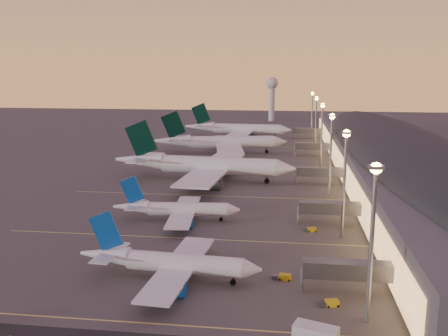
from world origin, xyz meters
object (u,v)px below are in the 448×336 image
Objects in this scene: airliner_wide_far at (238,129)px; radar_tower at (272,91)px; baggage_tug_a at (329,303)px; airliner_wide_mid at (221,142)px; airliner_narrow_north at (177,209)px; baggage_tug_c at (310,230)px; airliner_narrow_south at (169,263)px; airliner_wide_near at (203,165)px; baggage_tug_b at (283,277)px.

radar_tower is at bearing 83.99° from airliner_wide_far.
airliner_wide_mid is at bearing 91.08° from baggage_tug_a.
radar_tower is (18.49, 146.77, 16.69)m from airliner_wide_mid.
airliner_wide_far reaches higher than airliner_narrow_north.
airliner_narrow_north is 10.07× the size of baggage_tug_c.
airliner_narrow_south is 9.86× the size of baggage_tug_a.
airliner_wide_mid reaches higher than airliner_narrow_north.
airliner_narrow_south is 1.11× the size of radar_tower.
airliner_narrow_north is 158.21m from airliner_wide_far.
airliner_wide_near reaches higher than airliner_wide_far.
airliner_wide_near reaches higher than baggage_tug_a.
airliner_wide_far is 96.24m from radar_tower.
baggage_tug_a is (20.51, -295.32, -21.40)m from radar_tower.
baggage_tug_c is (35.83, -52.49, -5.03)m from airliner_wide_near.
airliner_narrow_north is 0.51× the size of airliner_wide_near.
baggage_tug_c is (37.30, -109.31, -4.75)m from airliner_wide_mid.
airliner_wide_mid is 142.23m from baggage_tug_b.
radar_tower is at bearing 81.74° from airliner_narrow_north.
airliner_narrow_north is 44.22m from baggage_tug_b.
baggage_tug_c is at bearing -80.63° from airliner_wide_mid.
airliner_narrow_south is at bearing -84.27° from airliner_wide_far.
airliner_narrow_south reaches higher than baggage_tug_b.
airliner_wide_near is 19.81× the size of baggage_tug_c.
airliner_narrow_north is 104.89m from airliner_wide_mid.
airliner_wide_mid is at bearing 86.80° from airliner_narrow_north.
airliner_wide_far is at bearing 77.86° from airliner_wide_mid.
airliner_wide_far reaches higher than baggage_tug_a.
airliner_wide_mid reaches higher than baggage_tug_c.
airliner_wide_mid reaches higher than airliner_wide_far.
baggage_tug_c is at bearing -50.55° from airliner_wide_near.
airliner_wide_mid is 115.59m from baggage_tug_c.
airliner_wide_far is 1.89× the size of radar_tower.
baggage_tug_c is at bearing -85.80° from radar_tower.
airliner_wide_near reaches higher than baggage_tug_b.
airliner_narrow_south is 10.77× the size of baggage_tug_c.
airliner_wide_near reaches higher than airliner_narrow_south.
baggage_tug_c is at bearing -12.03° from airliner_narrow_north.
airliner_narrow_south is at bearing -141.07° from baggage_tug_c.
radar_tower reaches higher than baggage_tug_a.
airliner_wide_far is at bearing 85.40° from airliner_narrow_north.
airliner_wide_near is 2.04× the size of radar_tower.
baggage_tug_b is at bearing -54.85° from airliner_narrow_north.
airliner_narrow_south reaches higher than airliner_narrow_north.
radar_tower reaches higher than airliner_narrow_north.
airliner_narrow_north reaches higher than baggage_tug_b.
baggage_tug_a is at bearing -84.76° from airliner_wide_mid.
airliner_narrow_south is at bearing -84.31° from airliner_narrow_north.
baggage_tug_c is (34.80, -162.67, -4.63)m from airliner_wide_far.
radar_tower reaches higher than airliner_wide_far.
airliner_narrow_south is 0.54× the size of airliner_wide_near.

